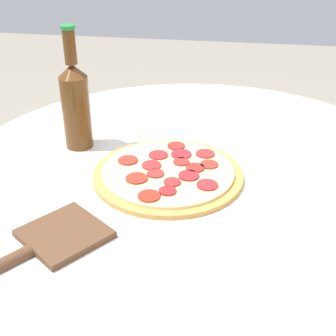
{
  "coord_description": "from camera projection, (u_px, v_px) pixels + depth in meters",
  "views": [
    {
      "loc": [
        0.84,
        0.07,
        1.25
      ],
      "look_at": [
        0.04,
        -0.06,
        0.78
      ],
      "focal_mm": 50.0,
      "sensor_mm": 36.0,
      "label": 1
    }
  ],
  "objects": [
    {
      "name": "beer_bottle",
      "position": [
        75.0,
        102.0,
        1.01
      ],
      "size": [
        0.06,
        0.06,
        0.27
      ],
      "color": "#563314",
      "rests_on": "table"
    },
    {
      "name": "pizza_paddle",
      "position": [
        45.0,
        244.0,
        0.75
      ],
      "size": [
        0.26,
        0.22,
        0.02
      ],
      "rotation": [
        0.0,
        0.0,
        -0.65
      ],
      "color": "brown",
      "rests_on": "table"
    },
    {
      "name": "pizza",
      "position": [
        168.0,
        173.0,
        0.94
      ],
      "size": [
        0.3,
        0.3,
        0.02
      ],
      "color": "#C68E47",
      "rests_on": "table"
    },
    {
      "name": "table",
      "position": [
        197.0,
        231.0,
        1.05
      ],
      "size": [
        1.05,
        1.05,
        0.76
      ],
      "color": "silver",
      "rests_on": "ground_plane"
    }
  ]
}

